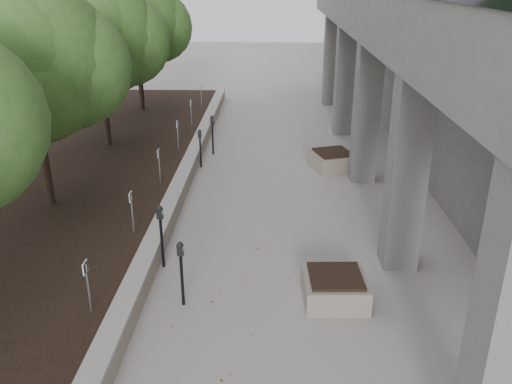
# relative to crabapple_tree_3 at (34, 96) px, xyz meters

# --- Properties ---
(retaining_wall) EXTENTS (0.39, 26.00, 0.50)m
(retaining_wall) POSITION_rel_crabapple_tree_3_xyz_m (2.97, 1.00, -2.87)
(retaining_wall) COLOR gray
(retaining_wall) RESTS_ON ground
(planting_bed) EXTENTS (7.00, 26.00, 0.40)m
(planting_bed) POSITION_rel_crabapple_tree_3_xyz_m (-0.70, 1.00, -2.92)
(planting_bed) COLOR black
(planting_bed) RESTS_ON ground
(crabapple_tree_3) EXTENTS (4.60, 4.00, 5.44)m
(crabapple_tree_3) POSITION_rel_crabapple_tree_3_xyz_m (0.00, 0.00, 0.00)
(crabapple_tree_3) COLOR #305E24
(crabapple_tree_3) RESTS_ON planting_bed
(crabapple_tree_4) EXTENTS (4.60, 4.00, 5.44)m
(crabapple_tree_4) POSITION_rel_crabapple_tree_3_xyz_m (0.00, 5.00, 0.00)
(crabapple_tree_4) COLOR #305E24
(crabapple_tree_4) RESTS_ON planting_bed
(crabapple_tree_5) EXTENTS (4.60, 4.00, 5.44)m
(crabapple_tree_5) POSITION_rel_crabapple_tree_3_xyz_m (0.00, 10.00, 0.00)
(crabapple_tree_5) COLOR #305E24
(crabapple_tree_5) RESTS_ON planting_bed
(parking_sign_3) EXTENTS (0.04, 0.22, 0.96)m
(parking_sign_3) POSITION_rel_crabapple_tree_3_xyz_m (2.45, -4.50, -2.24)
(parking_sign_3) COLOR black
(parking_sign_3) RESTS_ON planting_bed
(parking_sign_4) EXTENTS (0.04, 0.22, 0.96)m
(parking_sign_4) POSITION_rel_crabapple_tree_3_xyz_m (2.45, -1.50, -2.24)
(parking_sign_4) COLOR black
(parking_sign_4) RESTS_ON planting_bed
(parking_sign_5) EXTENTS (0.04, 0.22, 0.96)m
(parking_sign_5) POSITION_rel_crabapple_tree_3_xyz_m (2.45, 1.50, -2.24)
(parking_sign_5) COLOR black
(parking_sign_5) RESTS_ON planting_bed
(parking_sign_6) EXTENTS (0.04, 0.22, 0.96)m
(parking_sign_6) POSITION_rel_crabapple_tree_3_xyz_m (2.45, 4.50, -2.24)
(parking_sign_6) COLOR black
(parking_sign_6) RESTS_ON planting_bed
(parking_sign_7) EXTENTS (0.04, 0.22, 0.96)m
(parking_sign_7) POSITION_rel_crabapple_tree_3_xyz_m (2.45, 7.50, -2.24)
(parking_sign_7) COLOR black
(parking_sign_7) RESTS_ON planting_bed
(parking_sign_8) EXTENTS (0.04, 0.22, 0.96)m
(parking_sign_8) POSITION_rel_crabapple_tree_3_xyz_m (2.45, 10.50, -2.24)
(parking_sign_8) COLOR black
(parking_sign_8) RESTS_ON planting_bed
(parking_meter_2) EXTENTS (0.14, 0.11, 1.32)m
(parking_meter_2) POSITION_rel_crabapple_tree_3_xyz_m (3.89, -3.68, -2.46)
(parking_meter_2) COLOR black
(parking_meter_2) RESTS_ON ground
(parking_meter_3) EXTENTS (0.16, 0.13, 1.41)m
(parking_meter_3) POSITION_rel_crabapple_tree_3_xyz_m (3.25, -2.32, -2.41)
(parking_meter_3) COLOR black
(parking_meter_3) RESTS_ON ground
(parking_meter_4) EXTENTS (0.13, 0.10, 1.25)m
(parking_meter_4) POSITION_rel_crabapple_tree_3_xyz_m (3.25, 3.90, -2.50)
(parking_meter_4) COLOR black
(parking_meter_4) RESTS_ON ground
(parking_meter_5) EXTENTS (0.15, 0.12, 1.36)m
(parking_meter_5) POSITION_rel_crabapple_tree_3_xyz_m (3.50, 5.22, -2.44)
(parking_meter_5) COLOR black
(parking_meter_5) RESTS_ON ground
(planter_front) EXTENTS (1.22, 1.22, 0.55)m
(planter_front) POSITION_rel_crabapple_tree_3_xyz_m (6.72, -3.44, -2.85)
(planter_front) COLOR gray
(planter_front) RESTS_ON ground
(planter_back) EXTENTS (1.55, 1.55, 0.57)m
(planter_back) POSITION_rel_crabapple_tree_3_xyz_m (7.42, 3.90, -2.83)
(planter_back) COLOR gray
(planter_back) RESTS_ON ground
(berry_scatter) EXTENTS (3.30, 14.10, 0.02)m
(berry_scatter) POSITION_rel_crabapple_tree_3_xyz_m (4.70, -3.00, -3.11)
(berry_scatter) COLOR maroon
(berry_scatter) RESTS_ON ground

